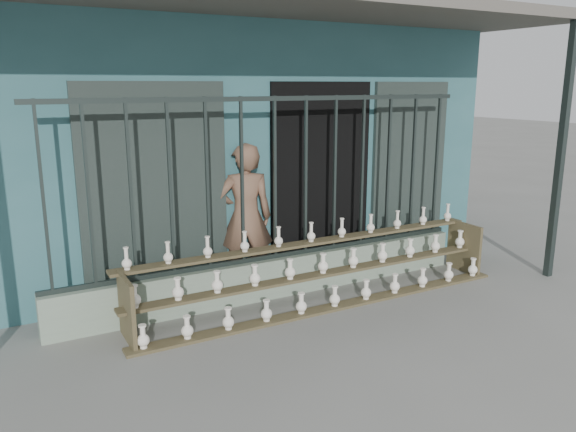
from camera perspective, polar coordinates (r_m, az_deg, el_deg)
ground at (r=5.49m, az=5.14°, el=-12.34°), size 60.00×60.00×0.00m
workshop_building at (r=8.82m, az=-10.22°, el=8.17°), size 7.40×6.60×3.21m
parapet_wall at (r=6.44m, az=-1.29°, el=-6.18°), size 5.00×0.20×0.45m
security_fence at (r=6.16m, az=-1.34°, el=3.72°), size 5.00×0.04×1.80m
shelf_rack at (r=6.24m, az=3.61°, el=-5.56°), size 4.50×0.68×0.85m
elderly_woman at (r=6.52m, az=-4.33°, el=-0.13°), size 0.72×0.57×1.73m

